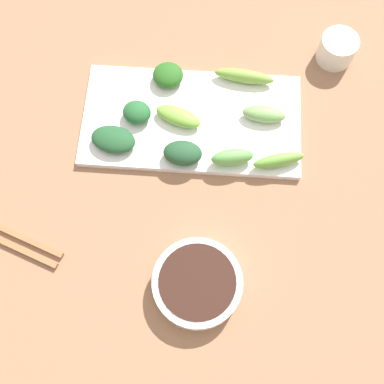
{
  "coord_description": "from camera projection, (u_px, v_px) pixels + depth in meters",
  "views": [
    {
      "loc": [
        -0.24,
        -0.0,
        0.71
      ],
      "look_at": [
        -0.0,
        0.01,
        0.05
      ],
      "focal_mm": 44.53,
      "sensor_mm": 36.0,
      "label": 1
    }
  ],
  "objects": [
    {
      "name": "tabletop",
      "position": [
        201.0,
        200.0,
        0.74
      ],
      "size": [
        2.1,
        2.1,
        0.02
      ],
      "primitive_type": "cube",
      "color": "#8F664A",
      "rests_on": "ground"
    },
    {
      "name": "broccoli_leafy_7",
      "position": [
        111.0,
        139.0,
        0.74
      ],
      "size": [
        0.06,
        0.08,
        0.02
      ],
      "primitive_type": "ellipsoid",
      "rotation": [
        0.0,
        0.0,
        -0.16
      ],
      "color": "#214F2C",
      "rests_on": "serving_plate"
    },
    {
      "name": "broccoli_leafy_1",
      "position": [
        166.0,
        75.0,
        0.78
      ],
      "size": [
        0.05,
        0.05,
        0.03
      ],
      "primitive_type": "ellipsoid",
      "rotation": [
        0.0,
        0.0,
        0.1
      ],
      "color": "#265D1D",
      "rests_on": "serving_plate"
    },
    {
      "name": "broccoli_stalk_0",
      "position": [
        242.0,
        76.0,
        0.78
      ],
      "size": [
        0.03,
        0.1,
        0.02
      ],
      "primitive_type": "ellipsoid",
      "rotation": [
        0.0,
        0.0,
        -0.11
      ],
      "color": "#74A33E",
      "rests_on": "serving_plate"
    },
    {
      "name": "broccoli_stalk_2",
      "position": [
        176.0,
        116.0,
        0.76
      ],
      "size": [
        0.05,
        0.08,
        0.02
      ],
      "primitive_type": "ellipsoid",
      "rotation": [
        0.0,
        0.0,
        -0.33
      ],
      "color": "#76AF3E",
      "rests_on": "serving_plate"
    },
    {
      "name": "broccoli_stalk_4",
      "position": [
        262.0,
        114.0,
        0.76
      ],
      "size": [
        0.03,
        0.07,
        0.02
      ],
      "primitive_type": "ellipsoid",
      "rotation": [
        0.0,
        0.0,
        -0.07
      ],
      "color": "#74A05A",
      "rests_on": "serving_plate"
    },
    {
      "name": "broccoli_leafy_3",
      "position": [
        135.0,
        112.0,
        0.76
      ],
      "size": [
        0.05,
        0.05,
        0.03
      ],
      "primitive_type": "ellipsoid",
      "rotation": [
        0.0,
        0.0,
        -0.25
      ],
      "color": "#235E2E",
      "rests_on": "serving_plate"
    },
    {
      "name": "serving_plate",
      "position": [
        190.0,
        120.0,
        0.78
      ],
      "size": [
        0.18,
        0.35,
        0.01
      ],
      "primitive_type": "cube",
      "color": "white",
      "rests_on": "tabletop"
    },
    {
      "name": "tea_cup",
      "position": [
        335.0,
        49.0,
        0.8
      ],
      "size": [
        0.06,
        0.06,
        0.05
      ],
      "primitive_type": "cylinder",
      "color": "silver",
      "rests_on": "tabletop"
    },
    {
      "name": "broccoli_stalk_5",
      "position": [
        276.0,
        160.0,
        0.73
      ],
      "size": [
        0.04,
        0.08,
        0.02
      ],
      "primitive_type": "ellipsoid",
      "rotation": [
        0.0,
        0.0,
        0.27
      ],
      "color": "#67A93E",
      "rests_on": "serving_plate"
    },
    {
      "name": "broccoli_stalk_8",
      "position": [
        230.0,
        157.0,
        0.73
      ],
      "size": [
        0.04,
        0.07,
        0.03
      ],
      "primitive_type": "ellipsoid",
      "rotation": [
        0.0,
        0.0,
        0.2
      ],
      "color": "#62A951",
      "rests_on": "serving_plate"
    },
    {
      "name": "sauce_bowl",
      "position": [
        195.0,
        283.0,
        0.67
      ],
      "size": [
        0.13,
        0.13,
        0.04
      ],
      "color": "white",
      "rests_on": "tabletop"
    },
    {
      "name": "broccoli_leafy_6",
      "position": [
        181.0,
        153.0,
        0.73
      ],
      "size": [
        0.04,
        0.06,
        0.03
      ],
      "primitive_type": "ellipsoid",
      "rotation": [
        0.0,
        0.0,
        -0.02
      ],
      "color": "#224B2C",
      "rests_on": "serving_plate"
    }
  ]
}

